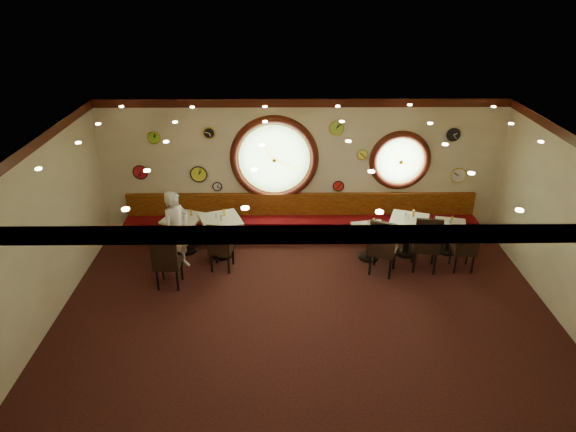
% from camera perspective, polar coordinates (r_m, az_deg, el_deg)
% --- Properties ---
extents(floor, '(9.00, 6.00, 0.00)m').
position_cam_1_polar(floor, '(9.67, 1.95, -10.11)').
color(floor, black).
rests_on(floor, ground).
extents(ceiling, '(9.00, 6.00, 0.02)m').
position_cam_1_polar(ceiling, '(8.20, 2.29, 8.26)').
color(ceiling, '#B38332').
rests_on(ceiling, wall_back).
extents(wall_back, '(9.00, 0.02, 3.20)m').
position_cam_1_polar(wall_back, '(11.56, 1.47, 5.25)').
color(wall_back, beige).
rests_on(wall_back, floor).
extents(wall_front, '(9.00, 0.02, 3.20)m').
position_cam_1_polar(wall_front, '(6.33, 3.30, -14.44)').
color(wall_front, beige).
rests_on(wall_front, floor).
extents(wall_left, '(0.02, 6.00, 3.20)m').
position_cam_1_polar(wall_left, '(9.72, -25.46, -1.65)').
color(wall_left, beige).
rests_on(wall_left, floor).
extents(wall_right, '(0.02, 6.00, 3.20)m').
position_cam_1_polar(wall_right, '(10.08, 28.60, -1.37)').
color(wall_right, beige).
rests_on(wall_right, floor).
extents(molding_back, '(9.00, 0.10, 0.18)m').
position_cam_1_polar(molding_back, '(11.06, 1.57, 12.49)').
color(molding_back, '#38110A').
rests_on(molding_back, wall_back).
extents(molding_front, '(9.00, 0.10, 0.18)m').
position_cam_1_polar(molding_front, '(5.51, 3.67, -2.07)').
color(molding_front, '#38110A').
rests_on(molding_front, wall_back).
extents(molding_left, '(0.10, 6.00, 0.18)m').
position_cam_1_polar(molding_left, '(9.16, -26.97, 6.76)').
color(molding_left, '#38110A').
rests_on(molding_left, wall_back).
extents(banquette_base, '(8.00, 0.55, 0.20)m').
position_cam_1_polar(banquette_base, '(11.92, 1.43, -1.99)').
color(banquette_base, black).
rests_on(banquette_base, floor).
extents(banquette_seat, '(8.00, 0.55, 0.30)m').
position_cam_1_polar(banquette_seat, '(11.81, 1.45, -0.91)').
color(banquette_seat, '#5A070E').
rests_on(banquette_seat, banquette_base).
extents(banquette_back, '(8.00, 0.10, 0.55)m').
position_cam_1_polar(banquette_back, '(11.83, 1.43, 1.30)').
color(banquette_back, '#601007').
rests_on(banquette_back, wall_back).
extents(porthole_left_glass, '(1.66, 0.02, 1.66)m').
position_cam_1_polar(porthole_left_glass, '(11.46, -1.53, 6.40)').
color(porthole_left_glass, '#80AB66').
rests_on(porthole_left_glass, wall_back).
extents(porthole_left_frame, '(1.98, 0.18, 1.98)m').
position_cam_1_polar(porthole_left_frame, '(11.45, -1.53, 6.37)').
color(porthole_left_frame, '#38110A').
rests_on(porthole_left_frame, wall_back).
extents(porthole_left_ring, '(1.61, 0.03, 1.61)m').
position_cam_1_polar(porthole_left_ring, '(11.42, -1.54, 6.32)').
color(porthole_left_ring, gold).
rests_on(porthole_left_ring, wall_back).
extents(porthole_right_glass, '(1.10, 0.02, 1.10)m').
position_cam_1_polar(porthole_right_glass, '(11.77, 12.31, 6.07)').
color(porthole_right_glass, '#80AB66').
rests_on(porthole_right_glass, wall_back).
extents(porthole_right_frame, '(1.38, 0.18, 1.38)m').
position_cam_1_polar(porthole_right_frame, '(11.75, 12.33, 6.04)').
color(porthole_right_frame, '#38110A').
rests_on(porthole_right_frame, wall_back).
extents(porthole_right_ring, '(1.09, 0.03, 1.09)m').
position_cam_1_polar(porthole_right_ring, '(11.73, 12.36, 5.99)').
color(porthole_right_ring, gold).
rests_on(porthole_right_ring, wall_back).
extents(wall_clock_0, '(0.28, 0.03, 0.28)m').
position_cam_1_polar(wall_clock_0, '(11.85, 17.88, 8.61)').
color(wall_clock_0, black).
rests_on(wall_clock_0, wall_back).
extents(wall_clock_1, '(0.22, 0.03, 0.22)m').
position_cam_1_polar(wall_clock_1, '(11.53, 8.27, 6.78)').
color(wall_clock_1, '#F2F551').
rests_on(wall_clock_1, wall_back).
extents(wall_clock_2, '(0.24, 0.03, 0.24)m').
position_cam_1_polar(wall_clock_2, '(11.35, -8.74, 9.10)').
color(wall_clock_2, black).
rests_on(wall_clock_2, wall_back).
extents(wall_clock_3, '(0.20, 0.03, 0.20)m').
position_cam_1_polar(wall_clock_3, '(11.76, -7.85, 3.28)').
color(wall_clock_3, silver).
rests_on(wall_clock_3, wall_back).
extents(wall_clock_4, '(0.30, 0.03, 0.30)m').
position_cam_1_polar(wall_clock_4, '(11.27, 5.40, 9.69)').
color(wall_clock_4, '#8DC23C').
rests_on(wall_clock_4, wall_back).
extents(wall_clock_5, '(0.24, 0.03, 0.24)m').
position_cam_1_polar(wall_clock_5, '(11.73, 5.62, 3.34)').
color(wall_clock_5, red).
rests_on(wall_clock_5, wall_back).
extents(wall_clock_6, '(0.32, 0.03, 0.32)m').
position_cam_1_polar(wall_clock_6, '(11.97, -16.08, 4.70)').
color(wall_clock_6, red).
rests_on(wall_clock_6, wall_back).
extents(wall_clock_7, '(0.26, 0.03, 0.26)m').
position_cam_1_polar(wall_clock_7, '(11.61, -14.65, 8.42)').
color(wall_clock_7, '#75C126').
rests_on(wall_clock_7, wall_back).
extents(wall_clock_8, '(0.34, 0.03, 0.34)m').
position_cam_1_polar(wall_clock_8, '(12.22, 18.39, 4.32)').
color(wall_clock_8, white).
rests_on(wall_clock_8, wall_back).
extents(wall_clock_9, '(0.36, 0.03, 0.36)m').
position_cam_1_polar(wall_clock_9, '(11.70, -9.89, 4.61)').
color(wall_clock_9, yellow).
rests_on(wall_clock_9, wall_back).
extents(table_a, '(0.98, 0.98, 0.83)m').
position_cam_1_polar(table_a, '(11.40, -11.44, -1.53)').
color(table_a, black).
rests_on(table_a, floor).
extents(table_b, '(1.03, 1.03, 0.88)m').
position_cam_1_polar(table_b, '(11.10, -7.40, -1.80)').
color(table_b, black).
rests_on(table_b, floor).
extents(table_c, '(0.79, 0.79, 0.74)m').
position_cam_1_polar(table_c, '(11.06, 9.09, -2.55)').
color(table_c, black).
rests_on(table_c, floor).
extents(table_d, '(0.98, 0.98, 0.85)m').
position_cam_1_polar(table_d, '(11.38, 13.17, -1.72)').
color(table_d, black).
rests_on(table_d, floor).
extents(table_e, '(0.77, 0.77, 0.70)m').
position_cam_1_polar(table_e, '(11.71, 17.47, -1.95)').
color(table_e, black).
rests_on(table_e, floor).
extents(chair_a, '(0.51, 0.51, 0.73)m').
position_cam_1_polar(chair_a, '(10.11, -13.38, -4.56)').
color(chair_a, black).
rests_on(chair_a, floor).
extents(chair_b, '(0.53, 0.53, 0.68)m').
position_cam_1_polar(chair_b, '(10.50, -7.57, -3.12)').
color(chair_b, black).
rests_on(chair_b, floor).
extents(chair_c, '(0.69, 0.69, 0.77)m').
position_cam_1_polar(chair_c, '(10.41, 10.50, -3.07)').
color(chair_c, black).
rests_on(chair_c, floor).
extents(chair_d, '(0.61, 0.61, 0.78)m').
position_cam_1_polar(chair_d, '(10.72, 15.17, -2.66)').
color(chair_d, black).
rests_on(chair_d, floor).
extents(chair_e, '(0.46, 0.46, 0.67)m').
position_cam_1_polar(chair_e, '(11.00, 19.14, -3.06)').
color(chair_e, black).
rests_on(chair_e, floor).
extents(condiment_a_salt, '(0.03, 0.03, 0.09)m').
position_cam_1_polar(condiment_a_salt, '(11.36, -12.01, 0.28)').
color(condiment_a_salt, silver).
rests_on(condiment_a_salt, table_a).
extents(condiment_b_salt, '(0.03, 0.03, 0.09)m').
position_cam_1_polar(condiment_b_salt, '(10.97, -8.01, -0.01)').
color(condiment_b_salt, silver).
rests_on(condiment_b_salt, table_b).
extents(condiment_c_salt, '(0.04, 0.04, 0.10)m').
position_cam_1_polar(condiment_c_salt, '(10.98, 8.91, -0.85)').
color(condiment_c_salt, '#BBBBBF').
rests_on(condiment_c_salt, table_c).
extents(condiment_d_salt, '(0.04, 0.04, 0.11)m').
position_cam_1_polar(condiment_d_salt, '(11.28, 12.94, 0.16)').
color(condiment_d_salt, silver).
rests_on(condiment_d_salt, table_d).
extents(condiment_a_pepper, '(0.04, 0.04, 0.11)m').
position_cam_1_polar(condiment_a_pepper, '(11.15, -11.35, -0.09)').
color(condiment_a_pepper, silver).
rests_on(condiment_a_pepper, table_a).
extents(condiment_b_pepper, '(0.04, 0.04, 0.11)m').
position_cam_1_polar(condiment_b_pepper, '(10.84, -7.45, -0.23)').
color(condiment_b_pepper, '#BCBCC1').
rests_on(condiment_b_pepper, table_b).
extents(condiment_c_pepper, '(0.03, 0.03, 0.09)m').
position_cam_1_polar(condiment_c_pepper, '(10.88, 9.49, -1.19)').
color(condiment_c_pepper, '#BBBBBF').
rests_on(condiment_c_pepper, table_c).
extents(condiment_d_pepper, '(0.03, 0.03, 0.09)m').
position_cam_1_polar(condiment_d_pepper, '(11.23, 13.24, -0.07)').
color(condiment_d_pepper, silver).
rests_on(condiment_d_pepper, table_d).
extents(condiment_a_bottle, '(0.05, 0.05, 0.15)m').
position_cam_1_polar(condiment_a_bottle, '(11.28, -10.71, 0.37)').
color(condiment_a_bottle, orange).
rests_on(condiment_a_bottle, table_a).
extents(condiment_b_bottle, '(0.05, 0.05, 0.17)m').
position_cam_1_polar(condiment_b_bottle, '(11.02, -7.11, 0.40)').
color(condiment_b_bottle, gold).
rests_on(condiment_b_bottle, table_b).
extents(condiment_c_bottle, '(0.05, 0.05, 0.17)m').
position_cam_1_polar(condiment_c_bottle, '(11.00, 9.48, -0.65)').
color(condiment_c_bottle, gold).
rests_on(condiment_c_bottle, table_c).
extents(condiment_d_bottle, '(0.05, 0.05, 0.16)m').
position_cam_1_polar(condiment_d_bottle, '(11.31, 13.78, 0.28)').
color(condiment_d_bottle, orange).
rests_on(condiment_d_bottle, table_d).
extents(condiment_e_salt, '(0.03, 0.03, 0.09)m').
position_cam_1_polar(condiment_e_salt, '(11.58, 17.55, -0.59)').
color(condiment_e_salt, silver).
rests_on(condiment_e_salt, table_e).
extents(condiment_e_pepper, '(0.04, 0.04, 0.10)m').
position_cam_1_polar(condiment_e_pepper, '(11.58, 17.71, -0.57)').
color(condiment_e_pepper, silver).
rests_on(condiment_e_pepper, table_e).
extents(condiment_e_bottle, '(0.05, 0.05, 0.15)m').
position_cam_1_polar(condiment_e_bottle, '(11.63, 17.77, -0.33)').
color(condiment_e_bottle, gold).
rests_on(condiment_e_bottle, table_e).
extents(waiter, '(0.70, 0.75, 1.72)m').
position_cam_1_polar(waiter, '(10.64, -12.25, -1.65)').
color(waiter, white).
rests_on(waiter, floor).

